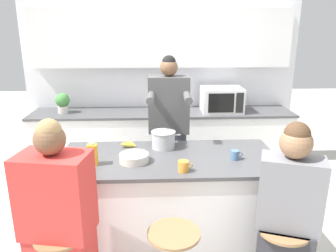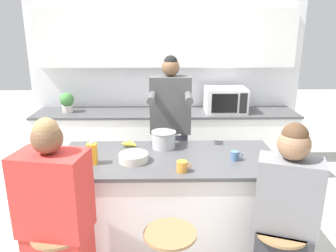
# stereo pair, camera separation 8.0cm
# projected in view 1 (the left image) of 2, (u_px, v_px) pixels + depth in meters

# --- Properties ---
(ground_plane) EXTENTS (16.00, 16.00, 0.00)m
(ground_plane) POSITION_uv_depth(u_px,v_px,m) (168.00, 247.00, 3.03)
(ground_plane) COLOR beige
(wall_back) EXTENTS (3.68, 0.22, 2.70)m
(wall_back) POSITION_uv_depth(u_px,v_px,m) (162.00, 59.00, 4.39)
(wall_back) COLOR white
(wall_back) RESTS_ON ground_plane
(back_counter) EXTENTS (3.42, 0.61, 0.89)m
(back_counter) POSITION_uv_depth(u_px,v_px,m) (163.00, 143.00, 4.43)
(back_counter) COLOR white
(back_counter) RESTS_ON ground_plane
(kitchen_island) EXTENTS (1.85, 0.83, 0.90)m
(kitchen_island) POSITION_uv_depth(u_px,v_px,m) (168.00, 204.00, 2.90)
(kitchen_island) COLOR black
(kitchen_island) RESTS_ON ground_plane
(person_cooking) EXTENTS (0.43, 0.55, 1.70)m
(person_cooking) POSITION_uv_depth(u_px,v_px,m) (169.00, 139.00, 3.41)
(person_cooking) COLOR #383842
(person_cooking) RESTS_ON ground_plane
(person_wrapped_blanket) EXTENTS (0.49, 0.36, 1.44)m
(person_wrapped_blanket) POSITION_uv_depth(u_px,v_px,m) (60.00, 230.00, 2.15)
(person_wrapped_blanket) COLOR red
(person_wrapped_blanket) RESTS_ON ground_plane
(person_seated_near) EXTENTS (0.45, 0.37, 1.40)m
(person_seated_near) POSITION_uv_depth(u_px,v_px,m) (286.00, 228.00, 2.22)
(person_seated_near) COLOR #333338
(person_seated_near) RESTS_ON ground_plane
(cooking_pot) EXTENTS (0.31, 0.22, 0.16)m
(cooking_pot) POSITION_uv_depth(u_px,v_px,m) (163.00, 140.00, 2.96)
(cooking_pot) COLOR #B7BABC
(cooking_pot) RESTS_ON kitchen_island
(fruit_bowl) EXTENTS (0.24, 0.24, 0.07)m
(fruit_bowl) POSITION_uv_depth(u_px,v_px,m) (134.00, 158.00, 2.66)
(fruit_bowl) COLOR silver
(fruit_bowl) RESTS_ON kitchen_island
(coffee_cup_near) EXTENTS (0.10, 0.07, 0.08)m
(coffee_cup_near) POSITION_uv_depth(u_px,v_px,m) (235.00, 155.00, 2.71)
(coffee_cup_near) COLOR #4C7099
(coffee_cup_near) RESTS_ON kitchen_island
(coffee_cup_far) EXTENTS (0.11, 0.08, 0.08)m
(coffee_cup_far) POSITION_uv_depth(u_px,v_px,m) (184.00, 166.00, 2.48)
(coffee_cup_far) COLOR orange
(coffee_cup_far) RESTS_ON kitchen_island
(banana_bunch) EXTENTS (0.16, 0.11, 0.05)m
(banana_bunch) POSITION_uv_depth(u_px,v_px,m) (128.00, 144.00, 3.01)
(banana_bunch) COLOR yellow
(banana_bunch) RESTS_ON kitchen_island
(juice_carton) EXTENTS (0.07, 0.07, 0.18)m
(juice_carton) POSITION_uv_depth(u_px,v_px,m) (92.00, 154.00, 2.60)
(juice_carton) COLOR gold
(juice_carton) RESTS_ON kitchen_island
(microwave) EXTENTS (0.52, 0.40, 0.32)m
(microwave) POSITION_uv_depth(u_px,v_px,m) (222.00, 100.00, 4.27)
(microwave) COLOR white
(microwave) RESTS_ON back_counter
(potted_plant) EXTENTS (0.18, 0.18, 0.26)m
(potted_plant) POSITION_uv_depth(u_px,v_px,m) (63.00, 102.00, 4.21)
(potted_plant) COLOR beige
(potted_plant) RESTS_ON back_counter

